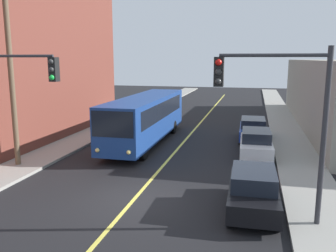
{
  "coord_description": "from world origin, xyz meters",
  "views": [
    {
      "loc": [
        4.66,
        -13.34,
        5.74
      ],
      "look_at": [
        0.0,
        5.93,
        2.0
      ],
      "focal_mm": 38.28,
      "sensor_mm": 36.0,
      "label": 1
    }
  ],
  "objects": [
    {
      "name": "parked_car_white",
      "position": [
        4.88,
        7.81,
        0.84
      ],
      "size": [
        1.91,
        4.44,
        1.62
      ],
      "color": "silver",
      "rests_on": "ground"
    },
    {
      "name": "lane_stripe_center",
      "position": [
        0.0,
        15.0,
        0.01
      ],
      "size": [
        0.16,
        60.0,
        0.01
      ],
      "primitive_type": "cube",
      "color": "#D8CC4C",
      "rests_on": "ground"
    },
    {
      "name": "city_bus",
      "position": [
        -2.5,
        9.87,
        1.82
      ],
      "size": [
        2.59,
        12.16,
        3.2
      ],
      "color": "navy",
      "rests_on": "ground"
    },
    {
      "name": "traffic_signal_left_corner",
      "position": [
        -5.41,
        0.09,
        4.3
      ],
      "size": [
        3.75,
        0.48,
        6.0
      ],
      "color": "#2D2D33",
      "rests_on": "sidewalk_left"
    },
    {
      "name": "utility_pole_near",
      "position": [
        -7.57,
        2.82,
        6.11
      ],
      "size": [
        2.4,
        0.28,
        10.89
      ],
      "color": "brown",
      "rests_on": "sidewalk_left"
    },
    {
      "name": "sidewalk_right",
      "position": [
        7.25,
        10.0,
        0.07
      ],
      "size": [
        2.5,
        90.0,
        0.15
      ],
      "primitive_type": "cube",
      "color": "gray",
      "rests_on": "ground"
    },
    {
      "name": "parked_car_black",
      "position": [
        4.78,
        -0.03,
        0.84
      ],
      "size": [
        1.89,
        4.43,
        1.62
      ],
      "color": "black",
      "rests_on": "ground"
    },
    {
      "name": "ground_plane",
      "position": [
        0.0,
        0.0,
        0.0
      ],
      "size": [
        120.0,
        120.0,
        0.0
      ],
      "primitive_type": "plane",
      "color": "black"
    },
    {
      "name": "parked_car_blue",
      "position": [
        4.66,
        12.12,
        0.84
      ],
      "size": [
        1.89,
        4.43,
        1.62
      ],
      "color": "navy",
      "rests_on": "ground"
    },
    {
      "name": "traffic_signal_right_corner",
      "position": [
        5.41,
        -0.96,
        4.3
      ],
      "size": [
        3.75,
        0.48,
        6.0
      ],
      "color": "#2D2D33",
      "rests_on": "sidewalk_right"
    },
    {
      "name": "sidewalk_left",
      "position": [
        -7.25,
        10.0,
        0.07
      ],
      "size": [
        2.5,
        90.0,
        0.15
      ],
      "primitive_type": "cube",
      "color": "gray",
      "rests_on": "ground"
    }
  ]
}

